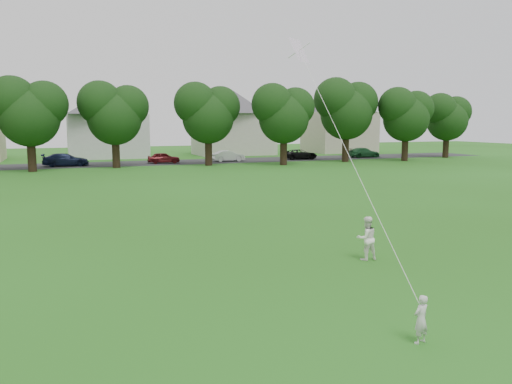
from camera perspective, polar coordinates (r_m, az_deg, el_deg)
name	(u,v)px	position (r m, az deg, el deg)	size (l,w,h in m)	color
ground	(304,293)	(12.65, 5.47, -11.45)	(160.00, 160.00, 0.00)	#235814
street	(117,164)	(53.06, -15.55, 3.11)	(90.00, 7.00, 0.01)	#2D2D30
toddler	(421,319)	(10.28, 18.33, -13.64)	(0.35, 0.23, 0.96)	silver
older_boy	(367,238)	(15.71, 12.52, -5.18)	(0.66, 0.51, 1.35)	white
kite	(343,142)	(13.51, 9.88, 5.60)	(1.29, 4.70, 10.50)	silver
tree_row	(119,102)	(46.72, -15.43, 9.89)	(81.34, 8.27, 11.46)	black
parked_cars	(114,159)	(51.98, -15.96, 3.67)	(62.52, 2.39, 1.29)	black
house_row	(101,115)	(62.81, -17.27, 8.45)	(77.21, 14.13, 10.31)	beige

